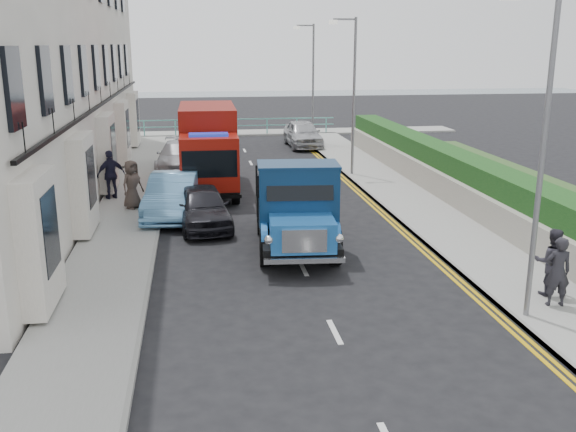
{
  "coord_description": "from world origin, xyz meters",
  "views": [
    {
      "loc": [
        -2.77,
        -14.16,
        5.9
      ],
      "look_at": [
        -0.37,
        2.33,
        1.4
      ],
      "focal_mm": 40.0,
      "sensor_mm": 36.0,
      "label": 1
    }
  ],
  "objects_px": {
    "bedford_lorry": "(297,213)",
    "parked_car_front": "(203,207)",
    "red_lorry": "(208,146)",
    "pedestrian_east_near": "(558,272)",
    "lamp_mid": "(351,88)",
    "lamp_far": "(311,77)",
    "lamp_near": "(539,140)"
  },
  "relations": [
    {
      "from": "lamp_mid",
      "to": "lamp_far",
      "type": "xyz_separation_m",
      "value": [
        0.0,
        10.0,
        0.0
      ]
    },
    {
      "from": "bedford_lorry",
      "to": "parked_car_front",
      "type": "height_order",
      "value": "bedford_lorry"
    },
    {
      "from": "lamp_far",
      "to": "pedestrian_east_near",
      "type": "bearing_deg",
      "value": -87.71
    },
    {
      "from": "red_lorry",
      "to": "parked_car_front",
      "type": "relative_size",
      "value": 1.63
    },
    {
      "from": "lamp_mid",
      "to": "red_lorry",
      "type": "distance_m",
      "value": 7.03
    },
    {
      "from": "pedestrian_east_near",
      "to": "lamp_far",
      "type": "bearing_deg",
      "value": -80.42
    },
    {
      "from": "red_lorry",
      "to": "pedestrian_east_near",
      "type": "height_order",
      "value": "red_lorry"
    },
    {
      "from": "red_lorry",
      "to": "parked_car_front",
      "type": "bearing_deg",
      "value": -93.02
    },
    {
      "from": "parked_car_front",
      "to": "lamp_mid",
      "type": "bearing_deg",
      "value": 41.91
    },
    {
      "from": "lamp_far",
      "to": "bedford_lorry",
      "type": "xyz_separation_m",
      "value": [
        -4.14,
        -20.76,
        -2.78
      ]
    },
    {
      "from": "pedestrian_east_near",
      "to": "red_lorry",
      "type": "bearing_deg",
      "value": -54.26
    },
    {
      "from": "red_lorry",
      "to": "bedford_lorry",
      "type": "bearing_deg",
      "value": -75.06
    },
    {
      "from": "bedford_lorry",
      "to": "parked_car_front",
      "type": "distance_m",
      "value": 4.26
    },
    {
      "from": "lamp_mid",
      "to": "bedford_lorry",
      "type": "xyz_separation_m",
      "value": [
        -4.14,
        -10.76,
        -2.78
      ]
    },
    {
      "from": "lamp_near",
      "to": "parked_car_front",
      "type": "relative_size",
      "value": 1.75
    },
    {
      "from": "lamp_near",
      "to": "red_lorry",
      "type": "relative_size",
      "value": 1.07
    },
    {
      "from": "lamp_mid",
      "to": "pedestrian_east_near",
      "type": "relative_size",
      "value": 4.3
    },
    {
      "from": "parked_car_front",
      "to": "red_lorry",
      "type": "bearing_deg",
      "value": 80.54
    },
    {
      "from": "lamp_mid",
      "to": "red_lorry",
      "type": "bearing_deg",
      "value": -163.96
    },
    {
      "from": "bedford_lorry",
      "to": "red_lorry",
      "type": "xyz_separation_m",
      "value": [
        -2.28,
        8.92,
        0.59
      ]
    },
    {
      "from": "lamp_far",
      "to": "parked_car_front",
      "type": "height_order",
      "value": "lamp_far"
    },
    {
      "from": "pedestrian_east_near",
      "to": "parked_car_front",
      "type": "bearing_deg",
      "value": -38.88
    },
    {
      "from": "lamp_near",
      "to": "bedford_lorry",
      "type": "bearing_deg",
      "value": 128.34
    },
    {
      "from": "lamp_mid",
      "to": "red_lorry",
      "type": "relative_size",
      "value": 1.07
    },
    {
      "from": "red_lorry",
      "to": "pedestrian_east_near",
      "type": "bearing_deg",
      "value": -60.97
    },
    {
      "from": "red_lorry",
      "to": "pedestrian_east_near",
      "type": "relative_size",
      "value": 4.02
    },
    {
      "from": "lamp_mid",
      "to": "parked_car_front",
      "type": "bearing_deg",
      "value": -132.24
    },
    {
      "from": "lamp_mid",
      "to": "parked_car_front",
      "type": "relative_size",
      "value": 1.75
    },
    {
      "from": "parked_car_front",
      "to": "lamp_far",
      "type": "bearing_deg",
      "value": 62.94
    },
    {
      "from": "parked_car_front",
      "to": "pedestrian_east_near",
      "type": "distance_m",
      "value": 11.26
    },
    {
      "from": "lamp_mid",
      "to": "red_lorry",
      "type": "height_order",
      "value": "lamp_mid"
    },
    {
      "from": "lamp_near",
      "to": "lamp_far",
      "type": "height_order",
      "value": "same"
    }
  ]
}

